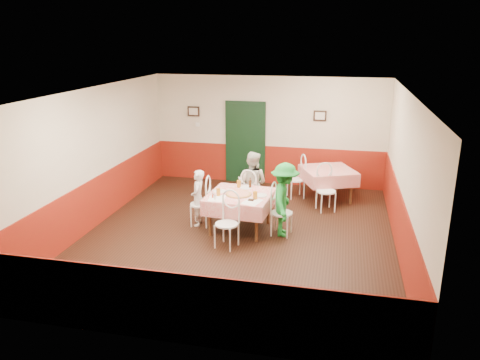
% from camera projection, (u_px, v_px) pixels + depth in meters
% --- Properties ---
extents(floor, '(7.00, 7.00, 0.00)m').
position_uv_depth(floor, '(239.00, 235.00, 9.24)').
color(floor, black).
rests_on(floor, ground).
extents(ceiling, '(7.00, 7.00, 0.00)m').
position_uv_depth(ceiling, '(239.00, 92.00, 8.41)').
color(ceiling, white).
rests_on(ceiling, back_wall).
extents(back_wall, '(6.00, 0.10, 2.80)m').
position_uv_depth(back_wall, '(268.00, 131.00, 12.09)').
color(back_wall, beige).
rests_on(back_wall, ground).
extents(front_wall, '(6.00, 0.10, 2.80)m').
position_uv_depth(front_wall, '(175.00, 243.00, 5.56)').
color(front_wall, beige).
rests_on(front_wall, ground).
extents(left_wall, '(0.10, 7.00, 2.80)m').
position_uv_depth(left_wall, '(94.00, 158.00, 9.45)').
color(left_wall, beige).
rests_on(left_wall, ground).
extents(right_wall, '(0.10, 7.00, 2.80)m').
position_uv_depth(right_wall, '(405.00, 176.00, 8.21)').
color(right_wall, beige).
rests_on(right_wall, ground).
extents(wainscot_back, '(6.00, 0.03, 1.00)m').
position_uv_depth(wainscot_back, '(268.00, 165.00, 12.34)').
color(wainscot_back, maroon).
rests_on(wainscot_back, ground).
extents(wainscot_front, '(6.00, 0.03, 1.00)m').
position_uv_depth(wainscot_front, '(178.00, 309.00, 5.84)').
color(wainscot_front, maroon).
rests_on(wainscot_front, ground).
extents(wainscot_left, '(0.03, 7.00, 1.00)m').
position_uv_depth(wainscot_left, '(99.00, 200.00, 9.71)').
color(wainscot_left, maroon).
rests_on(wainscot_left, ground).
extents(wainscot_right, '(0.03, 7.00, 1.00)m').
position_uv_depth(wainscot_right, '(399.00, 224.00, 8.48)').
color(wainscot_right, maroon).
rests_on(wainscot_right, ground).
extents(door, '(0.96, 0.06, 2.10)m').
position_uv_depth(door, '(245.00, 144.00, 12.27)').
color(door, black).
rests_on(door, ground).
extents(picture_left, '(0.32, 0.03, 0.26)m').
position_uv_depth(picture_left, '(194.00, 111.00, 12.32)').
color(picture_left, black).
rests_on(picture_left, back_wall).
extents(picture_right, '(0.32, 0.03, 0.26)m').
position_uv_depth(picture_right, '(320.00, 116.00, 11.64)').
color(picture_right, black).
rests_on(picture_right, back_wall).
extents(thermostat, '(0.10, 0.03, 0.10)m').
position_uv_depth(thermostat, '(198.00, 125.00, 12.41)').
color(thermostat, white).
rests_on(thermostat, back_wall).
extents(main_table, '(1.31, 1.31, 0.77)m').
position_uv_depth(main_table, '(240.00, 212.00, 9.38)').
color(main_table, red).
rests_on(main_table, ground).
extents(second_table, '(1.48, 1.48, 0.77)m').
position_uv_depth(second_table, '(327.00, 185.00, 11.11)').
color(second_table, red).
rests_on(second_table, ground).
extents(chair_left, '(0.43, 0.43, 0.90)m').
position_uv_depth(chair_left, '(200.00, 204.00, 9.59)').
color(chair_left, white).
rests_on(chair_left, ground).
extents(chair_right, '(0.47, 0.47, 0.90)m').
position_uv_depth(chair_right, '(282.00, 213.00, 9.12)').
color(chair_right, white).
rests_on(chair_right, ground).
extents(chair_far, '(0.49, 0.49, 0.90)m').
position_uv_depth(chair_far, '(251.00, 195.00, 10.13)').
color(chair_far, white).
rests_on(chair_far, ground).
extents(chair_near, '(0.52, 0.52, 0.90)m').
position_uv_depth(chair_near, '(227.00, 224.00, 8.58)').
color(chair_near, white).
rests_on(chair_near, ground).
extents(chair_second_a, '(0.55, 0.55, 0.90)m').
position_uv_depth(chair_second_a, '(296.00, 180.00, 11.24)').
color(chair_second_a, white).
rests_on(chair_second_a, ground).
extents(chair_second_b, '(0.55, 0.55, 0.90)m').
position_uv_depth(chair_second_b, '(326.00, 191.00, 10.38)').
color(chair_second_b, white).
rests_on(chair_second_b, ground).
extents(pizza, '(0.53, 0.53, 0.03)m').
position_uv_depth(pizza, '(239.00, 194.00, 9.22)').
color(pizza, '#B74723').
rests_on(pizza, main_table).
extents(plate_left, '(0.27, 0.27, 0.01)m').
position_uv_depth(plate_left, '(219.00, 191.00, 9.40)').
color(plate_left, white).
rests_on(plate_left, main_table).
extents(plate_right, '(0.27, 0.27, 0.01)m').
position_uv_depth(plate_right, '(261.00, 195.00, 9.17)').
color(plate_right, white).
rests_on(plate_right, main_table).
extents(plate_far, '(0.27, 0.27, 0.01)m').
position_uv_depth(plate_far, '(246.00, 187.00, 9.64)').
color(plate_far, white).
rests_on(plate_far, main_table).
extents(glass_a, '(0.09, 0.09, 0.15)m').
position_uv_depth(glass_a, '(218.00, 192.00, 9.14)').
color(glass_a, '#BF7219').
rests_on(glass_a, main_table).
extents(glass_b, '(0.09, 0.09, 0.15)m').
position_uv_depth(glass_b, '(255.00, 195.00, 8.95)').
color(glass_b, '#BF7219').
rests_on(glass_b, main_table).
extents(glass_c, '(0.09, 0.09, 0.15)m').
position_uv_depth(glass_c, '(239.00, 184.00, 9.65)').
color(glass_c, '#BF7219').
rests_on(glass_c, main_table).
extents(beer_bottle, '(0.06, 0.06, 0.20)m').
position_uv_depth(beer_bottle, '(250.00, 183.00, 9.59)').
color(beer_bottle, '#381C0A').
rests_on(beer_bottle, main_table).
extents(shaker_a, '(0.04, 0.04, 0.09)m').
position_uv_depth(shaker_a, '(214.00, 196.00, 9.00)').
color(shaker_a, silver).
rests_on(shaker_a, main_table).
extents(shaker_b, '(0.04, 0.04, 0.09)m').
position_uv_depth(shaker_b, '(215.00, 198.00, 8.91)').
color(shaker_b, silver).
rests_on(shaker_b, main_table).
extents(shaker_c, '(0.04, 0.04, 0.09)m').
position_uv_depth(shaker_c, '(213.00, 196.00, 9.03)').
color(shaker_c, '#B23319').
rests_on(shaker_c, main_table).
extents(menu_left, '(0.32, 0.42, 0.00)m').
position_uv_depth(menu_left, '(217.00, 198.00, 9.02)').
color(menu_left, white).
rests_on(menu_left, main_table).
extents(menu_right, '(0.40, 0.47, 0.00)m').
position_uv_depth(menu_right, '(252.00, 202.00, 8.82)').
color(menu_right, white).
rests_on(menu_right, main_table).
extents(wallet, '(0.12, 0.10, 0.02)m').
position_uv_depth(wallet, '(251.00, 200.00, 8.90)').
color(wallet, black).
rests_on(wallet, main_table).
extents(diner_left, '(0.34, 0.46, 1.17)m').
position_uv_depth(diner_left, '(198.00, 198.00, 9.56)').
color(diner_left, gray).
rests_on(diner_left, ground).
extents(diner_far, '(0.78, 0.67, 1.41)m').
position_uv_depth(diner_far, '(252.00, 183.00, 10.10)').
color(diner_far, gray).
rests_on(diner_far, ground).
extents(diner_right, '(0.61, 0.98, 1.46)m').
position_uv_depth(diner_right, '(285.00, 200.00, 9.02)').
color(diner_right, gray).
rests_on(diner_right, ground).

